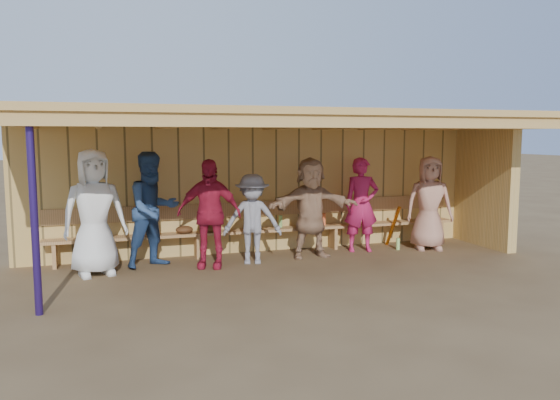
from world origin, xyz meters
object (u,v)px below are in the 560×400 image
object	(u,v)px
player_b	(94,212)
player_g	(361,205)
player_d	(209,214)
player_h	(429,203)
player_f	(311,208)
player_e	(252,219)
bench	(267,224)
player_c	(153,210)

from	to	relation	value
player_b	player_g	world-z (taller)	player_b
player_d	player_h	bearing A→B (deg)	23.06
player_d	player_f	bearing A→B (deg)	27.00
player_d	player_f	world-z (taller)	player_d
player_e	bench	distance (m)	0.92
player_b	player_h	xyz separation A→B (m)	(5.92, 0.06, -0.09)
player_c	player_h	distance (m)	5.03
player_g	player_h	world-z (taller)	player_h
player_c	bench	xyz separation A→B (m)	(2.06, 0.46, -0.41)
player_h	bench	world-z (taller)	player_h
player_f	player_c	bearing A→B (deg)	178.63
player_b	player_g	size ratio (longest dim) A/B	1.12
player_c	player_e	world-z (taller)	player_c
player_b	player_e	distance (m)	2.49
player_h	player_b	bearing A→B (deg)	-161.02
player_e	player_f	bearing A→B (deg)	22.37
player_c	player_g	distance (m)	3.74
player_f	player_g	xyz separation A→B (m)	(1.07, 0.19, -0.01)
player_b	player_d	size ratio (longest dim) A/B	1.10
player_b	player_c	size ratio (longest dim) A/B	1.03
player_d	bench	size ratio (longest dim) A/B	0.23
player_f	player_h	xyz separation A→B (m)	(2.34, -0.06, -0.00)
player_c	player_g	world-z (taller)	player_c
player_g	player_d	bearing A→B (deg)	-160.61
player_b	player_e	world-z (taller)	player_b
player_b	player_d	world-z (taller)	player_b
player_d	bench	bearing A→B (deg)	54.80
player_d	player_e	xyz separation A→B (m)	(0.73, 0.04, -0.13)
player_h	player_e	bearing A→B (deg)	-160.38
player_d	bench	xyz separation A→B (m)	(1.21, 0.80, -0.35)
player_f	player_h	bearing A→B (deg)	0.55
player_e	player_b	bearing A→B (deg)	-164.96
player_c	player_e	xyz separation A→B (m)	(1.58, -0.30, -0.19)
player_d	player_e	world-z (taller)	player_d
player_c	player_g	size ratio (longest dim) A/B	1.08
player_g	player_h	distance (m)	1.30
player_d	player_f	size ratio (longest dim) A/B	1.00
player_c	player_f	world-z (taller)	player_c
player_c	bench	distance (m)	2.15
player_f	bench	bearing A→B (deg)	136.74
player_c	bench	bearing A→B (deg)	-11.21
player_h	player_f	bearing A→B (deg)	-163.10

